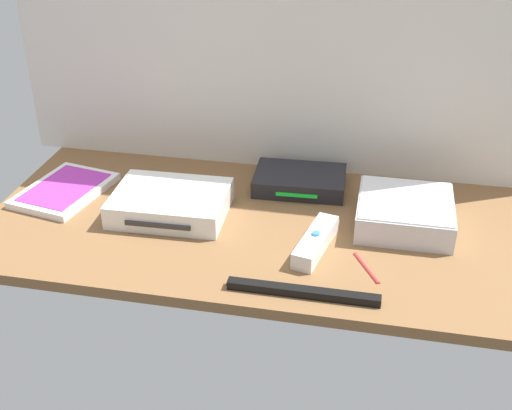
# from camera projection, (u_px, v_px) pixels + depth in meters

# --- Properties ---
(ground_plane) EXTENTS (1.00, 0.48, 0.02)m
(ground_plane) POSITION_uv_depth(u_px,v_px,m) (256.00, 229.00, 1.22)
(ground_plane) COLOR brown
(ground_plane) RESTS_ON ground
(back_wall) EXTENTS (1.10, 0.01, 0.64)m
(back_wall) POSITION_uv_depth(u_px,v_px,m) (282.00, 16.00, 1.27)
(back_wall) COLOR silver
(back_wall) RESTS_ON ground
(game_console) EXTENTS (0.21, 0.17, 0.04)m
(game_console) POSITION_uv_depth(u_px,v_px,m) (171.00, 203.00, 1.24)
(game_console) COLOR white
(game_console) RESTS_ON ground_plane
(mini_computer) EXTENTS (0.17, 0.17, 0.05)m
(mini_computer) POSITION_uv_depth(u_px,v_px,m) (405.00, 212.00, 1.20)
(mini_computer) COLOR silver
(mini_computer) RESTS_ON ground_plane
(game_case) EXTENTS (0.17, 0.21, 0.02)m
(game_case) POSITION_uv_depth(u_px,v_px,m) (65.00, 190.00, 1.31)
(game_case) COLOR white
(game_case) RESTS_ON ground_plane
(network_router) EXTENTS (0.18, 0.13, 0.03)m
(network_router) POSITION_uv_depth(u_px,v_px,m) (300.00, 181.00, 1.33)
(network_router) COLOR black
(network_router) RESTS_ON ground_plane
(remote_wand) EXTENTS (0.07, 0.15, 0.03)m
(remote_wand) POSITION_uv_depth(u_px,v_px,m) (315.00, 242.00, 1.14)
(remote_wand) COLOR white
(remote_wand) RESTS_ON ground_plane
(sensor_bar) EXTENTS (0.24, 0.02, 0.01)m
(sensor_bar) POSITION_uv_depth(u_px,v_px,m) (303.00, 292.00, 1.03)
(sensor_bar) COLOR black
(sensor_bar) RESTS_ON ground_plane
(stylus_pen) EXTENTS (0.05, 0.08, 0.01)m
(stylus_pen) POSITION_uv_depth(u_px,v_px,m) (366.00, 267.00, 1.09)
(stylus_pen) COLOR red
(stylus_pen) RESTS_ON ground_plane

